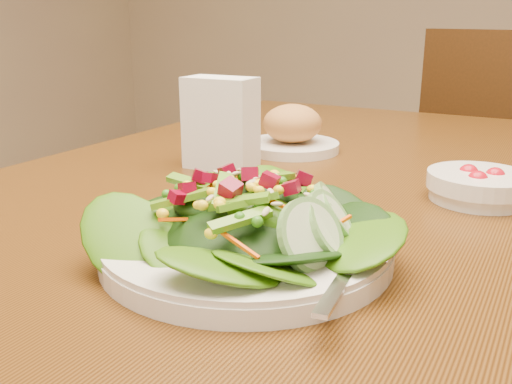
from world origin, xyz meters
TOP-DOWN VIEW (x-y plane):
  - dining_table at (0.00, 0.00)m, footprint 0.90×1.40m
  - chair_far at (0.17, 1.07)m, footprint 0.55×0.55m
  - salad_plate at (0.08, -0.30)m, footprint 0.29×0.29m
  - bread_plate at (-0.10, 0.15)m, footprint 0.17×0.17m
  - tomato_bowl at (0.24, 0.01)m, footprint 0.13×0.13m
  - napkin_holder at (-0.15, -0.01)m, footprint 0.11×0.06m

SIDE VIEW (x-z plane):
  - chair_far at x=0.17m, z-range 0.03..0.98m
  - dining_table at x=0.00m, z-range 0.27..1.02m
  - tomato_bowl at x=0.24m, z-range 0.75..0.79m
  - salad_plate at x=0.08m, z-range 0.74..0.82m
  - bread_plate at x=-0.10m, z-range 0.74..0.83m
  - napkin_holder at x=-0.15m, z-range 0.75..0.90m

